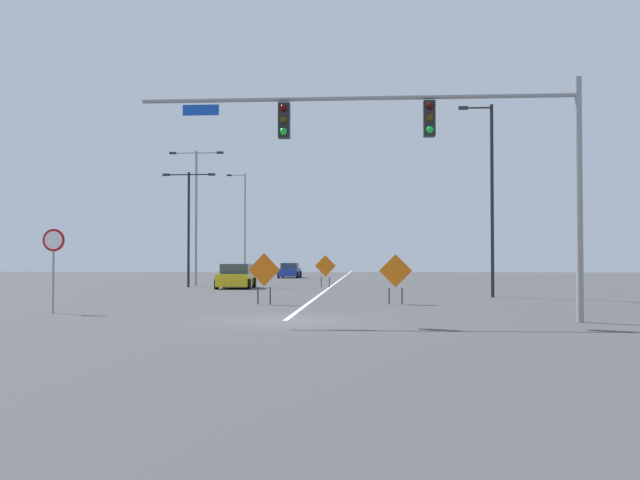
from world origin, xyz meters
name	(u,v)px	position (x,y,z in m)	size (l,w,h in m)	color
ground	(285,321)	(0.00, 0.00, 0.00)	(154.78, 154.78, 0.00)	#444447
road_centre_stripe	(341,279)	(0.00, 43.00, 0.00)	(0.16, 85.99, 0.01)	white
traffic_signal_assembly	(429,139)	(4.22, -0.01, 5.32)	(12.95, 0.44, 7.10)	gray
stop_sign	(53,254)	(-8.13, 2.38, 1.99)	(0.76, 0.07, 2.83)	gray
street_lamp_near_left	(189,218)	(-9.08, 24.24, 4.43)	(3.41, 0.24, 7.41)	black
street_lamp_far_right	(196,206)	(-9.25, 26.92, 5.39)	(3.71, 0.24, 9.21)	gray
street_lamp_near_right	(490,192)	(8.24, 13.38, 5.00)	(1.64, 0.24, 9.20)	black
street_lamp_far_left	(244,221)	(-9.03, 44.41, 5.29)	(1.79, 0.24, 9.73)	gray
construction_sign_median_far	(264,272)	(-1.70, 7.34, 1.30)	(1.31, 0.32, 2.06)	orange
construction_sign_right_lane	(325,267)	(-0.30, 24.95, 1.29)	(1.37, 0.27, 2.06)	orange
construction_sign_left_lane	(396,273)	(3.55, 7.89, 1.26)	(1.34, 0.10, 2.01)	orange
car_yellow_distant	(236,277)	(-5.71, 22.72, 0.71)	(2.25, 3.89, 1.51)	gold
car_blue_approaching	(290,271)	(-5.09, 47.43, 0.66)	(2.02, 3.94, 1.43)	#1E389E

